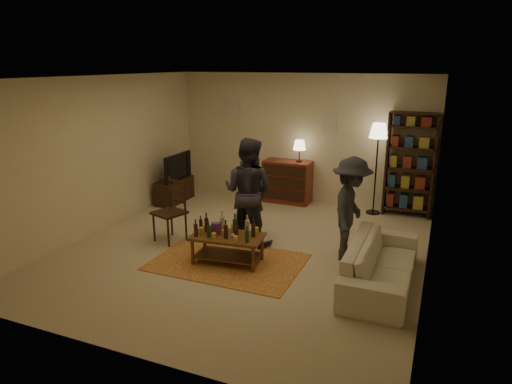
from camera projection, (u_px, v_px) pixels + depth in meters
The scene contains 13 objects.
floor at pixel (244, 249), 7.38m from camera, with size 6.00×6.00×0.00m, color #C6B793.
room_shell at pixel (273, 115), 9.77m from camera, with size 6.00×6.00×6.00m.
rug at pixel (228, 262), 6.89m from camera, with size 2.20×1.50×0.01m, color maroon.
coffee_table at pixel (227, 238), 6.79m from camera, with size 1.11×0.68×0.77m.
dining_chair at pixel (172, 208), 7.61m from camera, with size 0.59×0.59×1.07m.
tv_stand at pixel (174, 184), 9.78m from camera, with size 0.40×1.00×1.06m.
dresser at pixel (288, 181), 9.73m from camera, with size 1.00×0.50×1.36m.
bookshelf at pixel (410, 164), 8.74m from camera, with size 0.90×0.34×2.02m.
floor_lamp at pixel (378, 137), 8.71m from camera, with size 0.36×0.36×1.79m.
sofa at pixel (381, 263), 6.13m from camera, with size 2.08×0.81×0.61m, color beige.
person_left at pixel (250, 190), 7.71m from camera, with size 0.60×0.40×1.65m, color #28272F.
person_right at pixel (248, 192), 7.40m from camera, with size 0.86×0.67×1.77m, color #2A2830.
person_by_sofa at pixel (351, 209), 6.80m from camera, with size 1.03×0.59×1.59m, color #292A31.
Camera 1 is at (2.81, -6.25, 2.92)m, focal length 32.00 mm.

